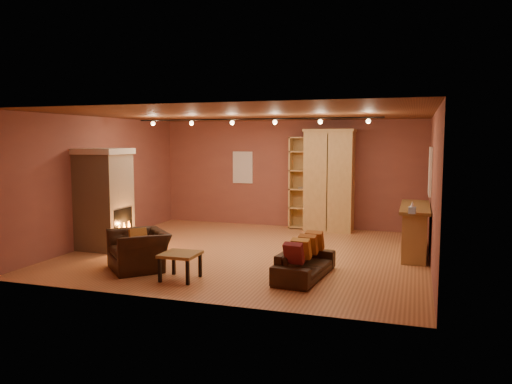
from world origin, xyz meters
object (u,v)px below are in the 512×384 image
(loveseat, at_px, (305,258))
(armchair, at_px, (139,244))
(coffee_table, at_px, (180,257))
(armoire, at_px, (329,180))
(bookcase, at_px, (309,182))
(fireplace, at_px, (104,199))
(bar_counter, at_px, (415,230))

(loveseat, xyz_separation_m, armchair, (-2.92, -0.40, 0.13))
(coffee_table, bearing_deg, armoire, 73.17)
(bookcase, relative_size, coffee_table, 3.98)
(fireplace, xyz_separation_m, armchair, (1.59, -1.30, -0.60))
(bar_counter, relative_size, armchair, 1.68)
(coffee_table, bearing_deg, armchair, 159.96)
(bar_counter, xyz_separation_m, loveseat, (-1.73, -2.34, -0.17))
(loveseat, bearing_deg, bookcase, 17.34)
(bar_counter, height_order, loveseat, bar_counter)
(bar_counter, distance_m, loveseat, 2.92)
(bar_counter, xyz_separation_m, coffee_table, (-3.65, -3.11, -0.12))
(fireplace, xyz_separation_m, coffee_table, (2.59, -1.66, -0.68))
(armoire, distance_m, armchair, 5.53)
(bar_counter, relative_size, coffee_table, 3.47)
(fireplace, bearing_deg, bookcase, 46.06)
(bookcase, height_order, coffee_table, bookcase)
(fireplace, xyz_separation_m, loveseat, (4.51, -0.90, -0.73))
(bar_counter, bearing_deg, armoire, 135.05)
(bookcase, xyz_separation_m, loveseat, (0.92, -4.62, -0.87))
(loveseat, bearing_deg, coffee_table, 117.78)
(bookcase, distance_m, armoire, 0.61)
(armoire, xyz_separation_m, loveseat, (0.35, -4.42, -0.95))
(coffee_table, bearing_deg, fireplace, 147.26)
(fireplace, distance_m, bar_counter, 6.43)
(bookcase, distance_m, armchair, 5.46)
(bar_counter, bearing_deg, loveseat, -126.48)
(fireplace, bearing_deg, loveseat, -11.27)
(bar_counter, bearing_deg, fireplace, -166.98)
(fireplace, relative_size, loveseat, 1.28)
(fireplace, relative_size, bar_counter, 1.03)
(fireplace, height_order, coffee_table, fireplace)
(fireplace, height_order, loveseat, fireplace)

